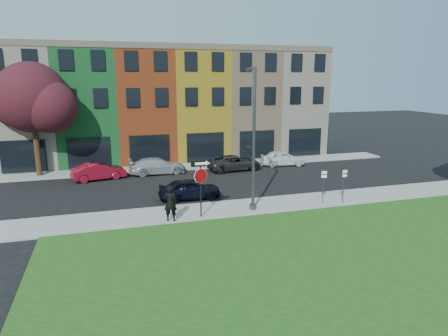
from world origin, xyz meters
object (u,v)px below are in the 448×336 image
object	(u,v)px
stop_sign	(201,177)
sedan_near	(189,189)
man	(170,203)
street_lamp	(253,139)

from	to	relation	value
stop_sign	sedan_near	world-z (taller)	stop_sign
man	sedan_near	bearing A→B (deg)	-95.26
stop_sign	man	size ratio (longest dim) A/B	1.63
stop_sign	sedan_near	size ratio (longest dim) A/B	0.80
man	street_lamp	bearing A→B (deg)	-151.62
man	stop_sign	bearing A→B (deg)	-155.22
man	sedan_near	size ratio (longest dim) A/B	0.49
stop_sign	street_lamp	xyz separation A→B (m)	(3.23, 0.59, 1.83)
stop_sign	sedan_near	bearing A→B (deg)	90.01
man	sedan_near	world-z (taller)	man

